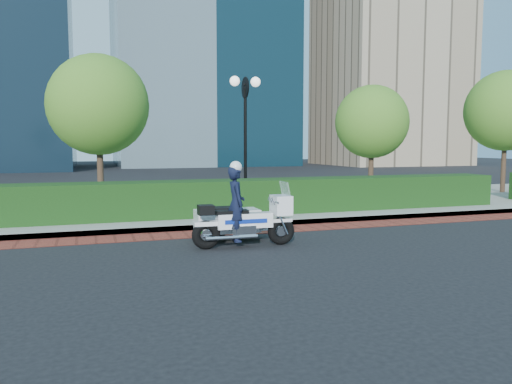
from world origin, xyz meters
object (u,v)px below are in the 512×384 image
object	(u,v)px
tree_b	(98,105)
tree_c	(372,122)
lamppost	(245,120)
police_motorcycle	(236,216)
tree_d	(506,111)

from	to	relation	value
tree_b	tree_c	bearing A→B (deg)	-0.00
lamppost	tree_b	world-z (taller)	tree_b
police_motorcycle	tree_b	bearing A→B (deg)	113.62
police_motorcycle	tree_d	bearing A→B (deg)	26.64
tree_d	police_motorcycle	distance (m)	15.59
lamppost	tree_d	distance (m)	12.09
lamppost	tree_d	xyz separation A→B (m)	(12.00, 1.30, 0.65)
lamppost	tree_d	world-z (taller)	tree_d
tree_b	tree_d	world-z (taller)	tree_d
tree_d	tree_c	bearing A→B (deg)	-180.00
tree_b	tree_c	xyz separation A→B (m)	(10.00, -0.00, -0.39)
tree_d	tree_b	bearing A→B (deg)	180.00
tree_c	police_motorcycle	world-z (taller)	tree_c
tree_b	tree_d	bearing A→B (deg)	0.00
tree_b	tree_d	distance (m)	16.50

